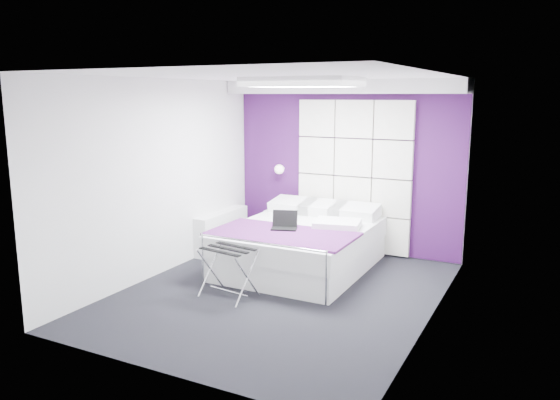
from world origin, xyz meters
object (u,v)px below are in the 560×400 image
Objects in this scene: nightstand at (280,212)px; luggage_rack at (229,273)px; radiator at (222,231)px; laptop at (286,224)px; bed at (301,245)px; wall_lamp at (280,169)px.

luggage_rack is (0.54, -2.40, -0.23)m from nightstand.
laptop is at bearing -23.69° from radiator.
radiator reaches higher than nightstand.
radiator is 3.61× the size of laptop.
bed is at bearing 60.15° from laptop.
radiator is 2.06m from luggage_rack.
radiator is 2.78× the size of nightstand.
bed is 3.72× the size of luggage_rack.
wall_lamp reaches higher than bed.
laptop is at bearing -100.49° from bed.
radiator is at bearing 136.95° from laptop.
luggage_rack is (-0.30, -1.40, -0.04)m from bed.
laptop is (1.43, -0.63, 0.39)m from radiator.
wall_lamp is 0.35× the size of nightstand.
laptop reaches higher than luggage_rack.
laptop is (0.24, 1.05, 0.40)m from luggage_rack.
wall_lamp reaches higher than radiator.
bed is 5.23× the size of nightstand.
laptop reaches higher than nightstand.
radiator is at bearing 169.36° from bed.
luggage_rack is (0.55, -2.44, -0.92)m from wall_lamp.
bed is 6.78× the size of laptop.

